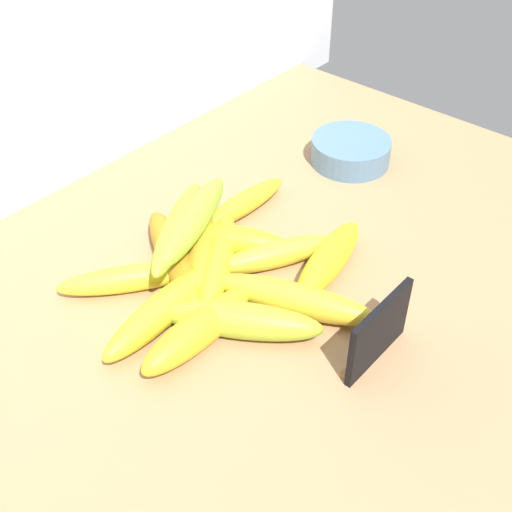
# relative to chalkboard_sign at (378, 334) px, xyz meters

# --- Properties ---
(counter_top) EXTENTS (1.10, 0.76, 0.03)m
(counter_top) POSITION_rel_chalkboard_sign_xyz_m (0.01, 0.17, -0.05)
(counter_top) COLOR #A27A53
(counter_top) RESTS_ON ground
(chalkboard_sign) EXTENTS (0.11, 0.02, 0.08)m
(chalkboard_sign) POSITION_rel_chalkboard_sign_xyz_m (0.00, 0.00, 0.00)
(chalkboard_sign) COLOR black
(chalkboard_sign) RESTS_ON counter_top
(fruit_bowl) EXTENTS (0.13, 0.13, 0.04)m
(fruit_bowl) POSITION_rel_chalkboard_sign_xyz_m (0.32, 0.26, -0.02)
(fruit_bowl) COLOR slate
(fruit_bowl) RESTS_ON counter_top
(banana_0) EXTENTS (0.17, 0.11, 0.04)m
(banana_0) POSITION_rel_chalkboard_sign_xyz_m (0.05, 0.19, -0.02)
(banana_0) COLOR gold
(banana_0) RESTS_ON counter_top
(banana_1) EXTENTS (0.17, 0.14, 0.03)m
(banana_1) POSITION_rel_chalkboard_sign_xyz_m (-0.10, 0.29, -0.02)
(banana_1) COLOR yellow
(banana_1) RESTS_ON counter_top
(banana_2) EXTENTS (0.11, 0.21, 0.04)m
(banana_2) POSITION_rel_chalkboard_sign_xyz_m (-0.00, 0.12, -0.02)
(banana_2) COLOR gold
(banana_2) RESTS_ON counter_top
(banana_3) EXTENTS (0.17, 0.04, 0.04)m
(banana_3) POSITION_rel_chalkboard_sign_xyz_m (-0.11, 0.16, -0.02)
(banana_3) COLOR gold
(banana_3) RESTS_ON counter_top
(banana_4) EXTENTS (0.12, 0.16, 0.04)m
(banana_4) POSITION_rel_chalkboard_sign_xyz_m (0.03, 0.25, -0.02)
(banana_4) COLOR gold
(banana_4) RESTS_ON counter_top
(banana_5) EXTENTS (0.17, 0.07, 0.04)m
(banana_5) POSITION_rel_chalkboard_sign_xyz_m (0.08, 0.13, -0.02)
(banana_5) COLOR gold
(banana_5) RESTS_ON counter_top
(banana_6) EXTENTS (0.14, 0.19, 0.04)m
(banana_6) POSITION_rel_chalkboard_sign_xyz_m (-0.07, 0.14, -0.02)
(banana_6) COLOR #9FB12B
(banana_6) RESTS_ON counter_top
(banana_7) EXTENTS (0.16, 0.04, 0.03)m
(banana_7) POSITION_rel_chalkboard_sign_xyz_m (0.11, 0.29, -0.02)
(banana_7) COLOR gold
(banana_7) RESTS_ON counter_top
(banana_8) EXTENTS (0.18, 0.14, 0.04)m
(banana_8) POSITION_rel_chalkboard_sign_xyz_m (-0.01, 0.23, -0.02)
(banana_8) COLOR yellow
(banana_8) RESTS_ON counter_top
(banana_9) EXTENTS (0.18, 0.18, 0.04)m
(banana_9) POSITION_rel_chalkboard_sign_xyz_m (-0.00, 0.28, -0.02)
(banana_9) COLOR #B99224
(banana_9) RESTS_ON counter_top
(banana_10) EXTENTS (0.13, 0.19, 0.04)m
(banana_10) POSITION_rel_chalkboard_sign_xyz_m (-0.04, 0.28, -0.02)
(banana_10) COLOR #A87A1B
(banana_10) RESTS_ON counter_top
(banana_11) EXTENTS (0.20, 0.06, 0.04)m
(banana_11) POSITION_rel_chalkboard_sign_xyz_m (-0.12, 0.22, -0.02)
(banana_11) COLOR yellow
(banana_11) RESTS_ON counter_top
(banana_12) EXTENTS (0.18, 0.13, 0.03)m
(banana_12) POSITION_rel_chalkboard_sign_xyz_m (-0.03, 0.28, 0.02)
(banana_12) COLOR #94B92F
(banana_12) RESTS_ON banana_10
(banana_13) EXTENTS (0.19, 0.11, 0.04)m
(banana_13) POSITION_rel_chalkboard_sign_xyz_m (-0.01, 0.28, 0.02)
(banana_13) COLOR #92B934
(banana_13) RESTS_ON banana_9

